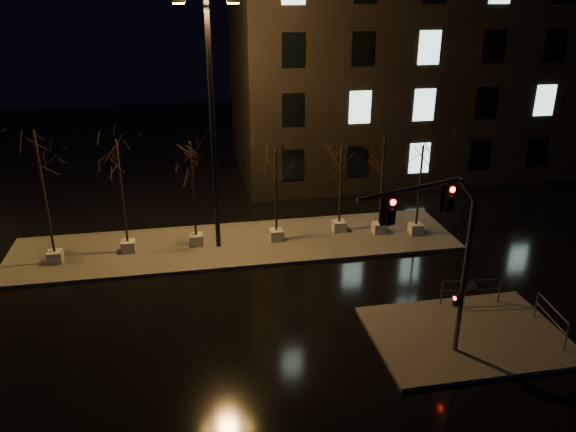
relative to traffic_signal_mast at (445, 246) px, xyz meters
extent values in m
plane|color=black|center=(-5.61, 4.68, -4.42)|extent=(90.00, 90.00, 0.00)
cube|color=#4C4A44|center=(-5.61, 10.68, -4.34)|extent=(22.00, 5.00, 0.15)
cube|color=#4C4A44|center=(1.89, 1.18, -4.34)|extent=(7.00, 5.00, 0.15)
cube|color=black|center=(8.39, 22.68, 3.08)|extent=(25.00, 12.00, 15.00)
cube|color=beige|center=(-14.13, 10.13, -3.99)|extent=(0.65, 0.65, 0.55)
cylinder|color=black|center=(-14.13, 10.13, -0.88)|extent=(0.11, 0.11, 5.68)
cube|color=beige|center=(-10.89, 10.67, -3.99)|extent=(0.65, 0.65, 0.55)
cylinder|color=black|center=(-10.89, 10.67, -1.23)|extent=(0.11, 0.11, 4.98)
cube|color=beige|center=(-7.62, 10.84, -3.99)|extent=(0.65, 0.65, 0.55)
cylinder|color=black|center=(-7.62, 10.84, -1.38)|extent=(0.11, 0.11, 4.68)
cube|color=beige|center=(-3.63, 10.69, -3.99)|extent=(0.65, 0.65, 0.55)
cylinder|color=black|center=(-3.63, 10.69, -1.60)|extent=(0.11, 0.11, 4.23)
cube|color=beige|center=(-0.23, 11.19, -3.99)|extent=(0.65, 0.65, 0.55)
cylinder|color=black|center=(-0.23, 11.19, -1.71)|extent=(0.11, 0.11, 4.02)
cube|color=beige|center=(1.76, 10.59, -3.99)|extent=(0.65, 0.65, 0.55)
cylinder|color=black|center=(1.76, 10.59, -1.45)|extent=(0.11, 0.11, 4.54)
cube|color=beige|center=(3.58, 10.12, -3.99)|extent=(0.65, 0.65, 0.55)
cylinder|color=black|center=(3.58, 10.12, -1.64)|extent=(0.11, 0.11, 4.16)
cylinder|color=#55575D|center=(1.00, 0.33, -1.45)|extent=(0.17, 0.17, 5.64)
cylinder|color=#55575D|center=(-1.54, -0.50, 2.16)|extent=(3.62, 1.30, 0.13)
cube|color=black|center=(-0.07, -0.02, 1.65)|extent=(0.33, 0.28, 0.85)
cube|color=black|center=(-2.22, -0.73, 1.65)|extent=(0.33, 0.28, 0.85)
cube|color=black|center=(0.80, 0.27, -2.20)|extent=(0.25, 0.23, 0.42)
cone|color=red|center=(1.28, 0.38, -1.73)|extent=(0.94, 0.33, 0.98)
sphere|color=#FF0C07|center=(1.00, 0.33, 1.93)|extent=(0.17, 0.17, 0.17)
cylinder|color=black|center=(-6.56, 10.51, 1.45)|extent=(0.23, 0.23, 11.45)
cube|color=yellow|center=(-7.71, 10.56, 7.01)|extent=(0.59, 0.35, 0.23)
cube|color=yellow|center=(-5.42, 10.46, 7.01)|extent=(0.59, 0.35, 0.23)
cylinder|color=#55575D|center=(1.83, 3.31, -3.78)|extent=(0.05, 0.05, 0.98)
cylinder|color=#55575D|center=(4.21, 3.05, -3.78)|extent=(0.05, 0.05, 0.98)
cylinder|color=#55575D|center=(3.02, 3.18, -3.24)|extent=(2.38, 0.31, 0.04)
cylinder|color=#55575D|center=(3.02, 3.18, -3.67)|extent=(2.38, 0.31, 0.04)
cylinder|color=#55575D|center=(4.76, -0.41, -3.77)|extent=(0.05, 0.05, 0.99)
cylinder|color=#55575D|center=(5.02, 1.78, -3.77)|extent=(0.05, 0.05, 0.99)
cylinder|color=#55575D|center=(4.89, 0.69, -3.22)|extent=(0.30, 2.19, 0.04)
cylinder|color=#55575D|center=(4.89, 0.69, -3.66)|extent=(0.30, 2.19, 0.04)
camera|label=1|loc=(-7.83, -14.84, 7.52)|focal=35.00mm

